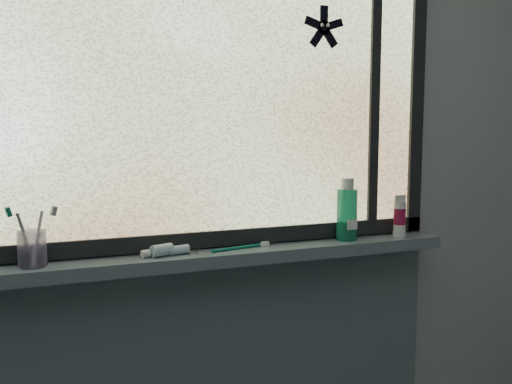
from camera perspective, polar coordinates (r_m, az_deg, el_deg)
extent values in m
cube|color=#9EA3A8|center=(1.80, -5.24, 1.73)|extent=(3.00, 0.01, 2.50)
cube|color=slate|center=(1.77, -4.47, -6.57)|extent=(1.62, 0.14, 0.04)
cube|color=silver|center=(1.78, -5.13, 10.70)|extent=(1.50, 0.01, 1.00)
cube|color=black|center=(1.80, -4.93, -4.69)|extent=(1.60, 0.03, 0.05)
cube|color=black|center=(2.13, 15.70, 9.82)|extent=(0.05, 0.03, 1.10)
cube|color=black|center=(2.03, 11.68, 10.10)|extent=(0.03, 0.03, 1.00)
cylinder|color=#A197C8|center=(1.68, -21.48, -5.30)|extent=(0.09, 0.09, 0.10)
cylinder|color=#1C916C|center=(1.94, 9.09, -1.72)|extent=(0.08, 0.08, 0.17)
cylinder|color=silver|center=(2.04, 14.18, -2.19)|extent=(0.05, 0.05, 0.10)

